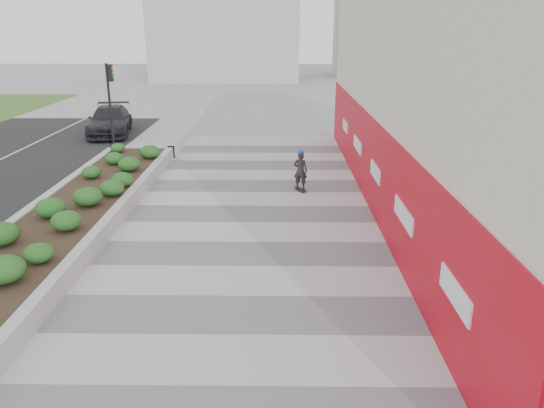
{
  "coord_description": "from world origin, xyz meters",
  "views": [
    {
      "loc": [
        0.88,
        -8.21,
        5.89
      ],
      "look_at": [
        0.7,
        5.97,
        1.1
      ],
      "focal_mm": 35.0,
      "sensor_mm": 36.0,
      "label": 1
    }
  ],
  "objects": [
    {
      "name": "planter",
      "position": [
        -5.5,
        7.0,
        0.42
      ],
      "size": [
        3.0,
        18.0,
        0.9
      ],
      "color": "#9E9EA0",
      "rests_on": "ground"
    },
    {
      "name": "manhole_cover",
      "position": [
        0.5,
        3.0,
        0.0
      ],
      "size": [
        0.44,
        0.44,
        0.01
      ],
      "primitive_type": "cylinder",
      "color": "#595654",
      "rests_on": "ground"
    },
    {
      "name": "ground",
      "position": [
        0.0,
        0.0,
        0.0
      ],
      "size": [
        160.0,
        160.0,
        0.0
      ],
      "primitive_type": "plane",
      "color": "gray",
      "rests_on": "ground"
    },
    {
      "name": "skateboarder",
      "position": [
        1.69,
        10.78,
        0.79
      ],
      "size": [
        0.59,
        0.74,
        1.57
      ],
      "rotation": [
        0.0,
        0.0,
        0.4
      ],
      "color": "beige",
      "rests_on": "ground"
    },
    {
      "name": "car_dark",
      "position": [
        -8.7,
        21.61,
        0.78
      ],
      "size": [
        3.13,
        5.65,
        1.55
      ],
      "primitive_type": "imported",
      "rotation": [
        0.0,
        0.0,
        0.19
      ],
      "color": "black",
      "rests_on": "ground"
    },
    {
      "name": "walkway",
      "position": [
        0.0,
        3.0,
        0.01
      ],
      "size": [
        8.0,
        36.0,
        0.01
      ],
      "primitive_type": "cube",
      "color": "#A8A8AD",
      "rests_on": "ground"
    },
    {
      "name": "traffic_signal_near",
      "position": [
        -7.23,
        17.5,
        2.76
      ],
      "size": [
        0.33,
        0.28,
        4.2
      ],
      "color": "black",
      "rests_on": "ground"
    },
    {
      "name": "building",
      "position": [
        6.98,
        8.98,
        3.98
      ],
      "size": [
        6.04,
        24.08,
        8.0
      ],
      "color": "beige",
      "rests_on": "ground"
    }
  ]
}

